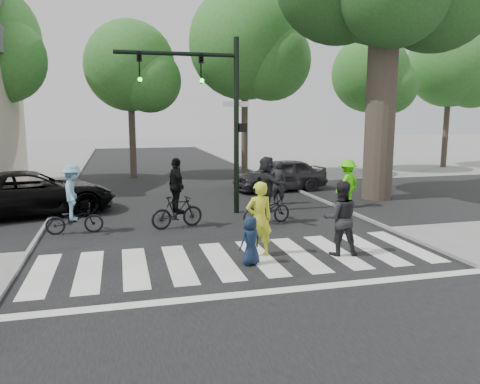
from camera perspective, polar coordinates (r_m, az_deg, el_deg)
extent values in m
plane|color=gray|center=(10.49, 1.49, -9.77)|extent=(120.00, 120.00, 0.00)
cube|color=black|center=(15.17, -3.73, -3.70)|extent=(10.00, 70.00, 0.01)
cube|color=black|center=(18.07, -5.52, -1.59)|extent=(70.00, 10.00, 0.01)
cube|color=gray|center=(15.09, -22.98, -4.35)|extent=(0.10, 70.00, 0.10)
cube|color=gray|center=(16.83, 13.42, -2.47)|extent=(0.10, 70.00, 0.10)
cube|color=silver|center=(11.21, -23.09, -9.24)|extent=(0.55, 3.00, 0.01)
cube|color=silver|center=(11.10, -17.92, -9.12)|extent=(0.55, 3.00, 0.01)
cube|color=silver|center=(11.07, -12.69, -8.92)|extent=(0.55, 3.00, 0.01)
cube|color=silver|center=(11.14, -7.48, -8.65)|extent=(0.55, 3.00, 0.01)
cube|color=silver|center=(11.30, -2.39, -8.32)|extent=(0.55, 3.00, 0.01)
cube|color=silver|center=(11.54, 2.52, -7.94)|extent=(0.55, 3.00, 0.01)
cube|color=silver|center=(11.86, 7.18, -7.52)|extent=(0.55, 3.00, 0.01)
cube|color=silver|center=(12.25, 11.57, -7.08)|extent=(0.55, 3.00, 0.01)
cube|color=silver|center=(12.71, 15.65, -6.64)|extent=(0.55, 3.00, 0.01)
cube|color=silver|center=(13.23, 19.42, -6.20)|extent=(0.55, 3.00, 0.01)
cube|color=silver|center=(9.41, 3.54, -12.04)|extent=(10.00, 0.30, 0.01)
cylinder|color=black|center=(16.21, -0.45, 7.85)|extent=(0.18, 0.18, 6.00)
cylinder|color=black|center=(15.96, -7.74, 16.38)|extent=(4.00, 0.14, 0.14)
imported|color=black|center=(16.03, -4.76, 14.78)|extent=(0.16, 0.20, 1.00)
sphere|color=#19E533|center=(15.88, -4.67, 13.39)|extent=(0.14, 0.14, 0.14)
imported|color=black|center=(15.81, -12.17, 14.68)|extent=(0.16, 0.20, 1.00)
sphere|color=#19E533|center=(15.66, -12.09, 13.27)|extent=(0.14, 0.14, 0.14)
cube|color=black|center=(16.27, 0.31, 7.86)|extent=(0.28, 0.18, 0.30)
cube|color=#FF660C|center=(16.30, 0.69, 7.86)|extent=(0.02, 0.14, 0.20)
cube|color=white|center=(16.21, -0.45, 10.68)|extent=(0.90, 0.04, 0.18)
cylinder|color=brown|center=(19.86, 16.74, 9.20)|extent=(1.20, 1.20, 7.00)
cylinder|color=brown|center=(20.08, 18.24, 17.73)|extent=(1.29, 1.74, 2.93)
sphere|color=#307329|center=(25.00, -27.10, 14.25)|extent=(4.06, 4.06, 4.06)
cylinder|color=brown|center=(26.34, -13.02, 7.80)|extent=(0.36, 0.36, 5.60)
sphere|color=#307329|center=(26.45, -13.29, 14.74)|extent=(4.80, 4.80, 4.80)
sphere|color=#307329|center=(25.71, -10.99, 13.19)|extent=(3.36, 3.36, 3.36)
cylinder|color=brown|center=(25.91, 0.57, 9.26)|extent=(0.36, 0.36, 6.72)
sphere|color=#307329|center=(26.18, 0.58, 17.69)|extent=(6.00, 6.00, 6.00)
sphere|color=#307329|center=(25.55, 3.83, 15.71)|extent=(4.20, 4.20, 4.20)
cylinder|color=brown|center=(29.74, 15.34, 7.74)|extent=(0.36, 0.36, 5.46)
sphere|color=#307329|center=(29.83, 15.61, 13.73)|extent=(4.60, 4.60, 4.60)
sphere|color=#307329|center=(29.65, 17.80, 12.15)|extent=(3.22, 3.22, 3.22)
cylinder|color=brown|center=(33.59, 23.86, 8.03)|extent=(0.36, 0.36, 6.16)
sphere|color=#307329|center=(33.74, 24.27, 14.01)|extent=(5.40, 5.40, 5.40)
sphere|color=#307329|center=(33.72, 26.51, 12.35)|extent=(3.78, 3.78, 3.78)
imported|color=yellow|center=(11.46, 2.35, -3.30)|extent=(0.71, 0.50, 1.85)
imported|color=#112037|center=(10.84, 1.28, -5.95)|extent=(0.66, 0.56, 1.15)
imported|color=black|center=(11.78, 12.13, -3.14)|extent=(1.03, 0.88, 1.86)
imported|color=black|center=(14.49, -19.53, -3.17)|extent=(1.63, 0.63, 0.85)
imported|color=#70A3C1|center=(14.34, -19.70, -0.01)|extent=(0.65, 1.07, 1.62)
imported|color=black|center=(14.47, -7.68, -2.42)|extent=(1.72, 0.87, 0.99)
imported|color=black|center=(14.33, -7.75, 0.73)|extent=(0.66, 1.08, 1.71)
imported|color=black|center=(14.89, 3.26, -2.21)|extent=(1.80, 1.00, 0.90)
imported|color=black|center=(14.74, 3.29, 1.06)|extent=(0.89, 1.67, 1.72)
imported|color=black|center=(17.62, -24.03, -0.12)|extent=(6.00, 3.78, 1.55)
imported|color=#2F2E32|center=(21.34, 4.88, 2.10)|extent=(4.49, 2.28, 1.47)
imported|color=#4FFF09|center=(17.90, 12.93, 1.01)|extent=(1.33, 1.10, 1.79)
imported|color=black|center=(18.08, 4.67, 1.15)|extent=(0.74, 0.65, 1.70)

